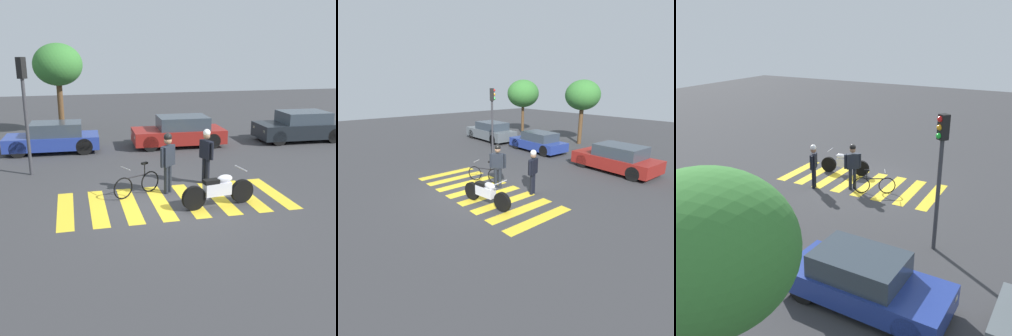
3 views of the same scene
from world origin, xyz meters
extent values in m
plane|color=#38383A|center=(0.00, 0.00, 0.00)|extent=(60.00, 60.00, 0.00)
cylinder|color=black|center=(1.88, -0.54, 0.35)|extent=(0.71, 0.25, 0.69)
cylinder|color=black|center=(0.34, -0.78, 0.35)|extent=(0.71, 0.25, 0.69)
cube|color=silver|center=(1.06, -0.66, 0.53)|extent=(0.83, 0.40, 0.36)
ellipsoid|color=silver|center=(1.29, -0.63, 0.80)|extent=(0.51, 0.31, 0.24)
cube|color=black|center=(0.86, -0.70, 0.77)|extent=(0.47, 0.31, 0.12)
cylinder|color=#A5A5AD|center=(1.80, -0.55, 1.05)|extent=(0.13, 0.62, 0.04)
torus|color=black|center=(-1.45, 0.54, 0.34)|extent=(0.62, 0.34, 0.67)
torus|color=black|center=(-0.55, 1.00, 0.34)|extent=(0.62, 0.34, 0.67)
cylinder|color=black|center=(-1.00, 0.77, 0.62)|extent=(0.72, 0.39, 0.04)
cylinder|color=black|center=(-0.73, 0.90, 0.79)|extent=(0.04, 0.04, 0.34)
cube|color=black|center=(-0.73, 0.90, 0.97)|extent=(0.22, 0.18, 0.06)
cylinder|color=#99999E|center=(-1.36, 0.59, 0.94)|extent=(0.23, 0.42, 0.03)
cylinder|color=black|center=(1.39, 1.49, 0.43)|extent=(0.14, 0.14, 0.85)
cylinder|color=black|center=(1.45, 1.33, 0.43)|extent=(0.14, 0.14, 0.85)
cube|color=black|center=(1.42, 1.41, 1.15)|extent=(0.36, 0.54, 0.60)
sphere|color=#8C664C|center=(1.42, 1.41, 1.61)|extent=(0.23, 0.23, 0.23)
cylinder|color=black|center=(1.32, 1.69, 1.15)|extent=(0.09, 0.09, 0.57)
cylinder|color=black|center=(1.52, 1.13, 1.15)|extent=(0.09, 0.09, 0.57)
sphere|color=white|center=(1.42, 1.41, 1.72)|extent=(0.24, 0.24, 0.24)
cylinder|color=#1E232D|center=(-0.10, 0.71, 0.44)|extent=(0.14, 0.14, 0.88)
cylinder|color=#1E232D|center=(0.04, 0.83, 0.44)|extent=(0.14, 0.14, 0.88)
cube|color=#1E232D|center=(-0.03, 0.77, 1.19)|extent=(0.52, 0.49, 0.62)
sphere|color=#8C664C|center=(-0.03, 0.77, 1.66)|extent=(0.24, 0.24, 0.24)
cylinder|color=#1E232D|center=(-0.26, 0.57, 1.19)|extent=(0.09, 0.09, 0.59)
cylinder|color=#1E232D|center=(0.20, 0.98, 1.19)|extent=(0.09, 0.09, 0.59)
sphere|color=black|center=(-0.03, 0.77, 1.77)|extent=(0.25, 0.25, 0.25)
cube|color=yellow|center=(-3.15, 0.00, 0.00)|extent=(0.45, 2.85, 0.01)
cube|color=yellow|center=(-2.25, 0.00, 0.00)|extent=(0.45, 2.85, 0.01)
cube|color=yellow|center=(-1.35, 0.00, 0.00)|extent=(0.45, 2.85, 0.01)
cube|color=yellow|center=(-0.45, 0.00, 0.00)|extent=(0.45, 2.85, 0.01)
cube|color=yellow|center=(0.45, 0.00, 0.00)|extent=(0.45, 2.85, 0.01)
cube|color=yellow|center=(1.35, 0.00, 0.00)|extent=(0.45, 2.85, 0.01)
cube|color=yellow|center=(2.25, 0.00, 0.00)|extent=(0.45, 2.85, 0.01)
cube|color=yellow|center=(3.15, 0.00, 0.00)|extent=(0.45, 2.85, 0.01)
cylinder|color=black|center=(-10.29, 6.12, 0.36)|extent=(0.72, 0.25, 0.72)
cylinder|color=black|center=(-10.23, 7.72, 0.36)|extent=(0.72, 0.25, 0.72)
cylinder|color=black|center=(-7.24, 6.01, 0.36)|extent=(0.72, 0.25, 0.72)
cylinder|color=black|center=(-7.18, 7.61, 0.36)|extent=(0.72, 0.25, 0.72)
cube|color=slate|center=(-8.73, 6.86, 0.54)|extent=(4.56, 1.99, 0.69)
cube|color=#333D47|center=(-8.51, 6.85, 1.17)|extent=(2.48, 1.69, 0.57)
cube|color=#F2EDCC|center=(-10.96, 6.36, 0.64)|extent=(0.09, 0.20, 0.12)
cube|color=#F2EDCC|center=(-10.92, 7.53, 0.64)|extent=(0.09, 0.20, 0.12)
cylinder|color=black|center=(-5.04, 6.33, 0.35)|extent=(0.71, 0.25, 0.71)
cylinder|color=black|center=(-4.99, 7.76, 0.35)|extent=(0.71, 0.25, 0.71)
cylinder|color=black|center=(-2.36, 6.23, 0.35)|extent=(0.71, 0.25, 0.71)
cylinder|color=black|center=(-2.31, 7.66, 0.35)|extent=(0.71, 0.25, 0.71)
cube|color=navy|center=(-3.67, 7.00, 0.47)|extent=(4.01, 1.80, 0.55)
cube|color=#333D47|center=(-3.48, 6.99, 1.02)|extent=(2.18, 1.53, 0.55)
cube|color=#F2EDCC|center=(-5.63, 6.54, 0.55)|extent=(0.09, 0.20, 0.12)
cube|color=#F2EDCC|center=(-5.59, 7.60, 0.55)|extent=(0.09, 0.20, 0.12)
cylinder|color=black|center=(0.48, 6.13, 0.34)|extent=(0.69, 0.25, 0.69)
cylinder|color=black|center=(0.54, 7.76, 0.34)|extent=(0.69, 0.25, 0.69)
cylinder|color=black|center=(3.30, 6.03, 0.34)|extent=(0.69, 0.25, 0.69)
cylinder|color=black|center=(3.36, 7.65, 0.34)|extent=(0.69, 0.25, 0.69)
cube|color=maroon|center=(1.92, 6.89, 0.49)|extent=(4.22, 2.00, 0.61)
cube|color=#333D47|center=(2.13, 6.89, 1.08)|extent=(2.30, 1.71, 0.57)
cube|color=#F2EDCC|center=(-0.14, 6.38, 0.59)|extent=(0.09, 0.20, 0.12)
cube|color=#F2EDCC|center=(-0.10, 7.56, 0.59)|extent=(0.09, 0.20, 0.12)
cylinder|color=#38383D|center=(-4.33, 3.75, 1.68)|extent=(0.12, 0.12, 3.37)
cube|color=black|center=(-4.33, 3.75, 3.72)|extent=(0.34, 0.34, 0.70)
sphere|color=red|center=(-4.25, 3.85, 3.95)|extent=(0.16, 0.16, 0.16)
sphere|color=orange|center=(-4.25, 3.85, 3.72)|extent=(0.16, 0.16, 0.16)
sphere|color=green|center=(-4.25, 3.85, 3.49)|extent=(0.16, 0.16, 0.16)
cylinder|color=brown|center=(-9.54, 11.13, 1.23)|extent=(0.24, 0.24, 2.47)
ellipsoid|color=#387A33|center=(-9.54, 11.13, 3.51)|extent=(2.77, 2.77, 2.36)
cylinder|color=brown|center=(-3.31, 11.13, 1.31)|extent=(0.29, 0.29, 2.61)
ellipsoid|color=#387A33|center=(-3.31, 11.13, 3.55)|extent=(2.50, 2.50, 2.12)
camera|label=1|loc=(-2.83, -10.93, 4.34)|focal=43.65mm
camera|label=2|loc=(8.64, -6.01, 4.25)|focal=29.09mm
camera|label=3|loc=(-7.04, 14.20, 6.24)|focal=42.68mm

